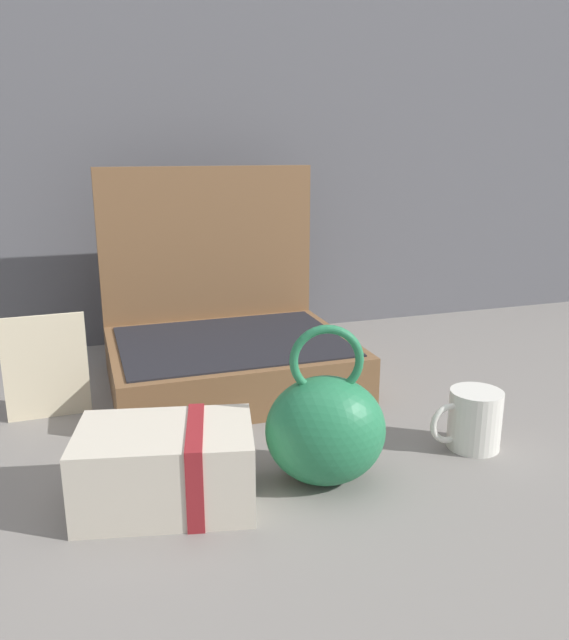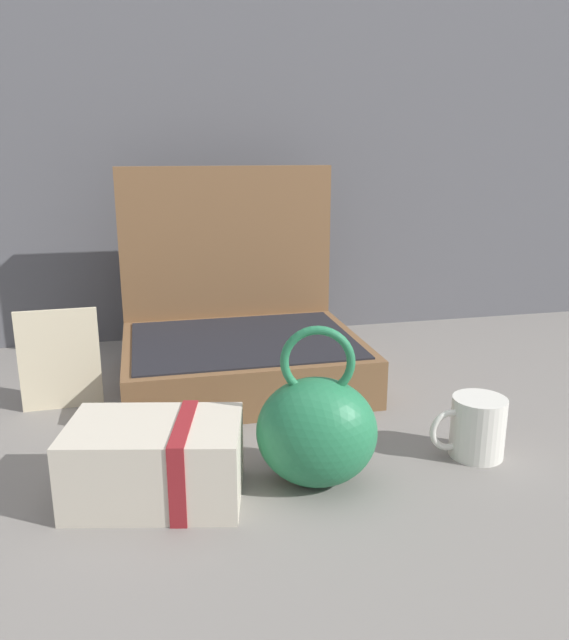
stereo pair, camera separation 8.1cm
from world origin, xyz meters
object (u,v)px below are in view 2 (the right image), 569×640
object	(u,v)px
cream_toiletry_bag	(158,461)
coffee_mug	(476,427)
info_card_left	(60,360)
open_suitcase	(239,337)
teal_pouch_handbag	(317,430)

from	to	relation	value
cream_toiletry_bag	coffee_mug	bearing A→B (deg)	1.51
info_card_left	open_suitcase	bearing A→B (deg)	12.77
teal_pouch_handbag	coffee_mug	distance (m)	0.24
open_suitcase	info_card_left	size ratio (longest dim) A/B	2.49
open_suitcase	teal_pouch_handbag	world-z (taller)	open_suitcase
open_suitcase	coffee_mug	bearing A→B (deg)	-54.61
teal_pouch_handbag	cream_toiletry_bag	xyz separation A→B (m)	(-0.20, 0.01, -0.03)
open_suitcase	teal_pouch_handbag	size ratio (longest dim) A/B	1.99
open_suitcase	cream_toiletry_bag	distance (m)	0.43
open_suitcase	teal_pouch_handbag	bearing A→B (deg)	-85.08
cream_toiletry_bag	coffee_mug	distance (m)	0.44
open_suitcase	cream_toiletry_bag	size ratio (longest dim) A/B	1.82
info_card_left	cream_toiletry_bag	bearing A→B (deg)	-66.81
coffee_mug	open_suitcase	bearing A→B (deg)	125.39
teal_pouch_handbag	cream_toiletry_bag	world-z (taller)	teal_pouch_handbag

